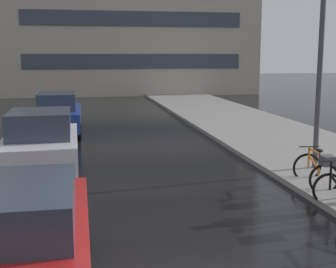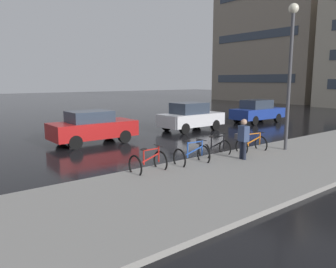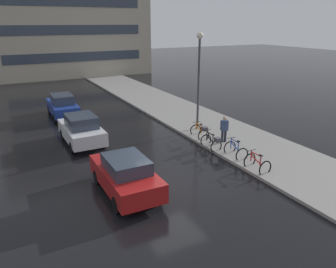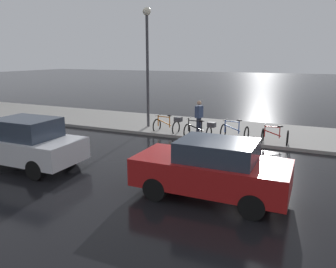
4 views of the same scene
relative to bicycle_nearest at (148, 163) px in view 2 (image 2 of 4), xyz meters
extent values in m
plane|color=black|center=(-4.07, 0.83, -0.40)|extent=(140.00, 140.00, 0.00)
torus|color=black|center=(-0.01, 0.50, -0.03)|extent=(0.74, 0.08, 0.74)
torus|color=black|center=(0.01, -0.51, -0.03)|extent=(0.74, 0.08, 0.74)
cube|color=red|center=(0.00, -0.18, 0.21)|extent=(0.04, 0.04, 0.48)
cube|color=red|center=(-0.01, 0.43, 0.23)|extent=(0.04, 0.04, 0.53)
cube|color=red|center=(0.00, 0.12, 0.43)|extent=(0.05, 0.61, 0.04)
cube|color=red|center=(0.00, 0.10, 0.16)|extent=(0.06, 0.69, 0.25)
ellipsoid|color=black|center=(0.00, -0.18, 0.48)|extent=(0.15, 0.26, 0.07)
cylinder|color=black|center=(-0.01, 0.43, 0.52)|extent=(0.50, 0.04, 0.03)
torus|color=black|center=(0.20, 2.30, -0.03)|extent=(0.74, 0.12, 0.74)
torus|color=black|center=(0.11, 1.23, -0.03)|extent=(0.74, 0.12, 0.74)
cube|color=#234CA8|center=(0.14, 1.58, 0.25)|extent=(0.04, 0.04, 0.57)
cube|color=#234CA8|center=(0.19, 2.22, 0.24)|extent=(0.04, 0.04, 0.56)
cube|color=#234CA8|center=(0.17, 1.90, 0.49)|extent=(0.09, 0.65, 0.04)
cube|color=#234CA8|center=(0.17, 1.87, 0.20)|extent=(0.09, 0.74, 0.26)
ellipsoid|color=black|center=(0.14, 1.58, 0.57)|extent=(0.16, 0.27, 0.07)
cylinder|color=black|center=(0.19, 2.22, 0.54)|extent=(0.50, 0.07, 0.03)
torus|color=black|center=(-0.23, 3.92, -0.06)|extent=(0.69, 0.11, 0.69)
torus|color=black|center=(-0.30, 2.83, -0.06)|extent=(0.69, 0.11, 0.69)
cube|color=black|center=(-0.28, 3.18, 0.20)|extent=(0.04, 0.04, 0.52)
cube|color=black|center=(-0.23, 3.84, 0.24)|extent=(0.04, 0.04, 0.60)
cube|color=black|center=(-0.26, 3.51, 0.46)|extent=(0.08, 0.66, 0.04)
cube|color=black|center=(-0.26, 3.48, 0.15)|extent=(0.09, 0.75, 0.27)
ellipsoid|color=black|center=(-0.28, 3.18, 0.50)|extent=(0.16, 0.27, 0.07)
cylinder|color=black|center=(-0.23, 3.84, 0.56)|extent=(0.50, 0.06, 0.03)
cube|color=#4C4C51|center=(-0.31, 2.71, 0.37)|extent=(0.30, 0.36, 0.22)
torus|color=black|center=(0.20, 5.69, -0.04)|extent=(0.72, 0.15, 0.72)
torus|color=black|center=(0.07, 4.60, -0.04)|extent=(0.72, 0.15, 0.72)
cube|color=orange|center=(0.11, 4.95, 0.23)|extent=(0.04, 0.04, 0.56)
cube|color=orange|center=(0.19, 5.61, 0.22)|extent=(0.04, 0.04, 0.52)
cube|color=orange|center=(0.15, 5.28, 0.46)|extent=(0.12, 0.66, 0.04)
cube|color=orange|center=(0.15, 5.26, 0.18)|extent=(0.13, 0.75, 0.27)
ellipsoid|color=black|center=(0.11, 4.95, 0.54)|extent=(0.17, 0.28, 0.07)
cylinder|color=black|center=(0.19, 5.61, 0.50)|extent=(0.50, 0.09, 0.03)
cube|color=#4C4C51|center=(0.05, 4.48, 0.41)|extent=(0.32, 0.37, 0.22)
cube|color=#AD1919|center=(-6.12, 0.97, 0.29)|extent=(1.82, 4.10, 0.76)
cube|color=#2D3847|center=(-6.12, 0.81, 0.94)|extent=(1.49, 2.01, 0.53)
cylinder|color=black|center=(-6.92, 2.24, -0.08)|extent=(0.22, 0.64, 0.64)
cylinder|color=black|center=(-5.31, 2.24, -0.08)|extent=(0.22, 0.64, 0.64)
cylinder|color=black|center=(-6.93, -0.30, -0.08)|extent=(0.22, 0.64, 0.64)
cylinder|color=black|center=(-5.31, -0.30, -0.08)|extent=(0.22, 0.64, 0.64)
cube|color=silver|center=(-6.31, 7.55, 0.29)|extent=(1.89, 4.09, 0.74)
cube|color=#2D3847|center=(-6.31, 7.39, 0.98)|extent=(1.54, 2.01, 0.66)
cylinder|color=black|center=(-7.14, 8.80, -0.08)|extent=(0.23, 0.64, 0.64)
cylinder|color=black|center=(-5.50, 8.82, -0.08)|extent=(0.23, 0.64, 0.64)
cylinder|color=black|center=(-7.12, 6.28, -0.08)|extent=(0.23, 0.64, 0.64)
cylinder|color=black|center=(-5.47, 6.30, -0.08)|extent=(0.23, 0.64, 0.64)
cube|color=navy|center=(-6.16, 13.96, 0.27)|extent=(1.75, 4.33, 0.72)
cube|color=#2D3847|center=(-6.16, 13.78, 0.95)|extent=(1.43, 2.13, 0.63)
cylinder|color=black|center=(-6.91, 15.30, -0.08)|extent=(0.22, 0.64, 0.64)
cylinder|color=black|center=(-5.39, 15.29, -0.08)|extent=(0.22, 0.64, 0.64)
cylinder|color=black|center=(-6.93, 12.62, -0.08)|extent=(0.22, 0.64, 0.64)
cylinder|color=black|center=(-5.41, 12.61, -0.08)|extent=(0.22, 0.64, 0.64)
cylinder|color=#1E2333|center=(0.76, 3.73, 0.01)|extent=(0.14, 0.14, 0.82)
cylinder|color=#1E2333|center=(0.94, 3.69, 0.01)|extent=(0.14, 0.14, 0.82)
cube|color=navy|center=(0.85, 3.71, 0.71)|extent=(0.45, 0.33, 0.58)
sphere|color=tan|center=(0.85, 3.71, 1.14)|extent=(0.22, 0.22, 0.22)
cylinder|color=#424247|center=(0.85, 6.52, 2.46)|extent=(0.14, 0.14, 5.73)
sphere|color=#F2EACC|center=(0.85, 6.52, 5.49)|extent=(0.40, 0.40, 0.40)
cube|color=gray|center=(-21.01, 36.55, 8.74)|extent=(16.01, 8.21, 18.28)
cube|color=#333D4C|center=(-21.01, 32.40, 2.89)|extent=(13.13, 0.06, 1.10)
cube|color=#333D4C|center=(-21.01, 32.40, 8.74)|extent=(13.13, 0.06, 1.10)
camera|label=1|loc=(-5.25, -4.75, 2.71)|focal=50.00mm
camera|label=2|loc=(8.54, -5.86, 2.66)|focal=35.00mm
camera|label=3|loc=(-10.12, -10.42, 6.22)|focal=35.00mm
camera|label=4|loc=(-14.17, -1.41, 3.34)|focal=35.00mm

